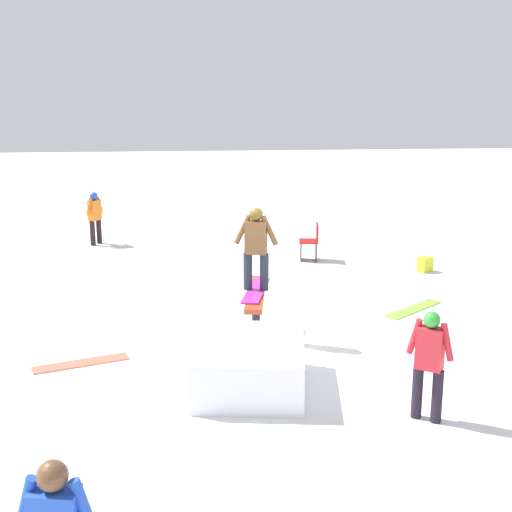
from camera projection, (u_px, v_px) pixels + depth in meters
The scene contains 10 objects.
ground_plane at pixel (256, 339), 11.91m from camera, with size 60.00×60.00×0.00m, color white.
rail_feature at pixel (256, 300), 11.74m from camera, with size 1.92×0.53×0.83m.
snow_kicker_ramp at pixel (250, 365), 9.97m from camera, with size 1.80×1.50×0.68m, color white.
main_rider_on_rail at pixel (256, 250), 11.53m from camera, with size 1.43×0.73×1.40m.
bystander_orange at pixel (95, 215), 18.31m from camera, with size 0.56×0.41×1.37m.
bystander_red at pixel (429, 360), 8.93m from camera, with size 0.41×0.55×1.46m.
loose_snowboard_coral at pixel (81, 363), 10.87m from camera, with size 1.45×0.28×0.02m, color #E36851.
loose_snowboard_lime at pixel (413, 309), 13.37m from camera, with size 1.48×0.28×0.02m, color #83E338.
folding_chair at pixel (311, 243), 16.84m from camera, with size 0.49×0.49×0.88m.
backpack_on_snow at pixel (425, 264), 15.91m from camera, with size 0.30×0.22×0.34m, color yellow.
Camera 1 is at (-11.15, 0.95, 4.30)m, focal length 50.00 mm.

